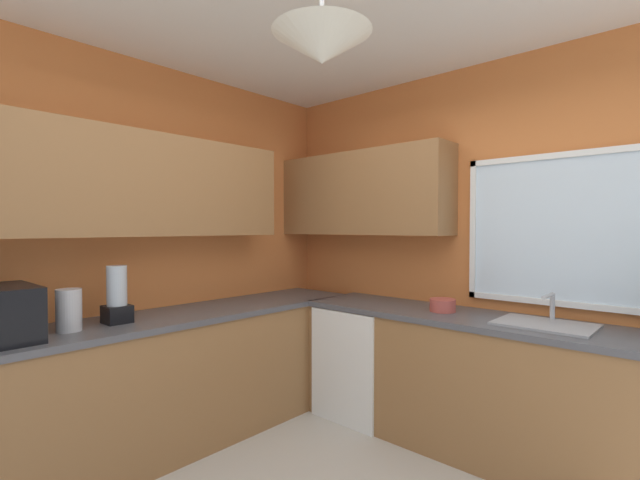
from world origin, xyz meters
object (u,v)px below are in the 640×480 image
object	(u,v)px
bowl	(443,305)
blender_appliance	(117,297)
sink_assembly	(545,324)
dishwasher	(364,360)
kettle	(69,310)

from	to	relation	value
bowl	blender_appliance	distance (m)	2.18
sink_assembly	bowl	size ratio (longest dim) A/B	3.00
bowl	blender_appliance	world-z (taller)	blender_appliance
dishwasher	kettle	world-z (taller)	kettle
kettle	sink_assembly	bearing A→B (deg)	45.38
sink_assembly	blender_appliance	xyz separation A→B (m)	(-2.00, -1.73, 0.15)
sink_assembly	blender_appliance	world-z (taller)	blender_appliance
dishwasher	sink_assembly	distance (m)	1.43
dishwasher	blender_appliance	world-z (taller)	blender_appliance
kettle	blender_appliance	bearing A→B (deg)	94.06
dishwasher	kettle	size ratio (longest dim) A/B	3.56
sink_assembly	bowl	distance (m)	0.67
blender_appliance	sink_assembly	bearing A→B (deg)	40.79
dishwasher	kettle	xyz separation A→B (m)	(-0.64, -1.97, 0.60)
dishwasher	kettle	bearing A→B (deg)	-107.97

